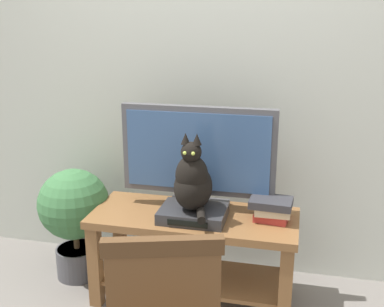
{
  "coord_description": "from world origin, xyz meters",
  "views": [
    {
      "loc": [
        0.55,
        -1.96,
        1.66
      ],
      "look_at": [
        -0.02,
        0.44,
        0.92
      ],
      "focal_mm": 44.77,
      "sensor_mm": 36.0,
      "label": 1
    }
  ],
  "objects": [
    {
      "name": "book_stack",
      "position": [
        0.42,
        0.52,
        0.61
      ],
      "size": [
        0.24,
        0.19,
        0.13
      ],
      "color": "#B2332D",
      "rests_on": "tv_stand"
    },
    {
      "name": "potted_plant",
      "position": [
        -0.81,
        0.57,
        0.44
      ],
      "size": [
        0.44,
        0.44,
        0.72
      ],
      "color": "#47474C",
      "rests_on": "ground"
    },
    {
      "name": "tv_stand",
      "position": [
        -0.02,
        0.49,
        0.38
      ],
      "size": [
        1.18,
        0.49,
        0.54
      ],
      "color": "brown",
      "rests_on": "ground"
    },
    {
      "name": "tv",
      "position": [
        -0.02,
        0.59,
        0.87
      ],
      "size": [
        0.89,
        0.2,
        0.61
      ],
      "color": "#4C4C51",
      "rests_on": "tv_stand"
    },
    {
      "name": "cat",
      "position": [
        -0.01,
        0.42,
        0.77
      ],
      "size": [
        0.22,
        0.33,
        0.44
      ],
      "color": "black",
      "rests_on": "media_box"
    },
    {
      "name": "back_wall",
      "position": [
        0.0,
        1.0,
        1.4
      ],
      "size": [
        7.0,
        0.12,
        2.8
      ],
      "primitive_type": "cube",
      "color": "#B7BCB2",
      "rests_on": "ground"
    },
    {
      "name": "media_box",
      "position": [
        -0.01,
        0.43,
        0.58
      ],
      "size": [
        0.37,
        0.27,
        0.06
      ],
      "color": "#2D2D30",
      "rests_on": "tv_stand"
    }
  ]
}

